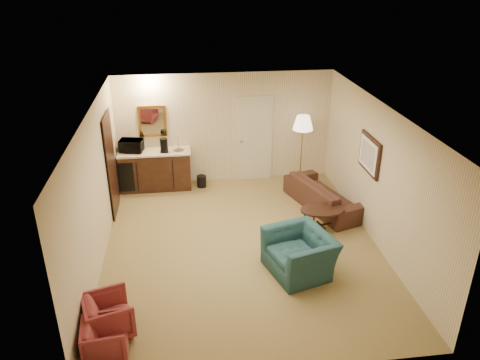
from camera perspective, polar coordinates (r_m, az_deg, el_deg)
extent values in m
plane|color=olive|center=(8.83, 0.20, -8.01)|extent=(6.00, 6.00, 0.00)
cube|color=beige|center=(10.96, -1.85, 6.31)|extent=(5.00, 0.02, 2.60)
cube|color=beige|center=(8.28, -17.21, -1.28)|extent=(0.02, 6.00, 2.60)
cube|color=beige|center=(8.85, 16.49, 0.54)|extent=(0.02, 6.00, 2.60)
cube|color=white|center=(7.73, 0.23, 8.39)|extent=(5.00, 6.00, 0.02)
cube|color=beige|center=(11.11, 1.80, 5.06)|extent=(0.82, 0.06, 2.05)
cube|color=black|center=(9.91, -15.44, 1.74)|extent=(0.06, 0.98, 2.10)
cube|color=gold|center=(10.84, -10.63, 7.05)|extent=(0.62, 0.04, 0.72)
cube|color=black|center=(9.07, 15.49, 3.00)|extent=(0.06, 0.90, 0.70)
cube|color=#3C1F13|center=(10.98, -10.24, 1.24)|extent=(1.64, 0.58, 0.92)
imported|color=black|center=(10.13, 10.23, -1.23)|extent=(1.22, 2.13, 0.80)
imported|color=#1D3E49|center=(7.97, 7.31, -8.10)|extent=(1.00, 1.26, 0.96)
imported|color=maroon|center=(7.07, -15.73, -15.45)|extent=(0.76, 0.79, 0.66)
imported|color=maroon|center=(6.78, -16.14, -17.94)|extent=(0.59, 0.62, 0.59)
cube|color=black|center=(9.30, 9.88, -4.81)|extent=(0.97, 0.76, 0.49)
cube|color=#AE863A|center=(10.85, 7.49, 3.43)|extent=(0.55, 0.55, 1.73)
cylinder|color=black|center=(11.04, -4.70, -0.15)|extent=(0.23, 0.23, 0.27)
imported|color=black|center=(10.84, -13.13, 4.26)|extent=(0.55, 0.37, 0.34)
cylinder|color=black|center=(10.67, -9.25, 4.20)|extent=(0.22, 0.22, 0.32)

